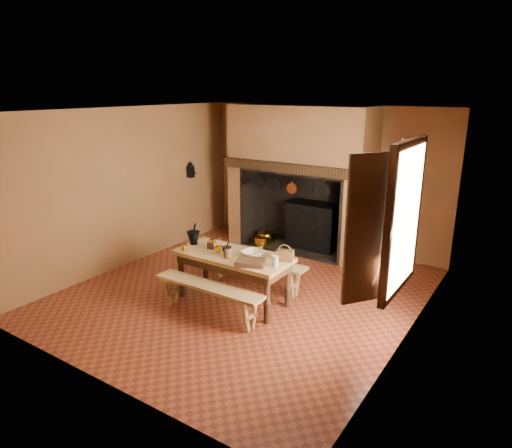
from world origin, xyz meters
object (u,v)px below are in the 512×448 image
at_px(work_table, 233,262).
at_px(wicker_basket, 285,255).
at_px(bench_front, 209,293).
at_px(iron_range, 313,225).
at_px(mixing_bowl, 253,254).
at_px(coffee_grinder, 212,244).

distance_m(work_table, wicker_basket, 0.81).
height_order(bench_front, wicker_basket, wicker_basket).
relative_size(iron_range, wicker_basket, 5.58).
distance_m(iron_range, bench_front, 3.39).
relative_size(bench_front, wicker_basket, 6.00).
distance_m(bench_front, wicker_basket, 1.19).
xyz_separation_m(bench_front, mixing_bowl, (0.29, 0.68, 0.43)).
relative_size(bench_front, mixing_bowl, 5.38).
distance_m(coffee_grinder, wicker_basket, 1.18).
xyz_separation_m(bench_front, coffee_grinder, (-0.41, 0.61, 0.46)).
bearing_deg(mixing_bowl, work_table, -162.29).
xyz_separation_m(iron_range, wicker_basket, (0.82, -2.59, 0.35)).
xyz_separation_m(work_table, mixing_bowl, (0.29, 0.09, 0.16)).
bearing_deg(bench_front, coffee_grinder, 124.22).
xyz_separation_m(work_table, wicker_basket, (0.75, 0.21, 0.20)).
bearing_deg(work_table, iron_range, 91.41).
bearing_deg(work_table, bench_front, -90.00).
relative_size(iron_range, mixing_bowl, 5.01).
height_order(iron_range, mixing_bowl, iron_range).
relative_size(iron_range, coffee_grinder, 9.16).
height_order(work_table, coffee_grinder, coffee_grinder).
height_order(iron_range, bench_front, iron_range).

